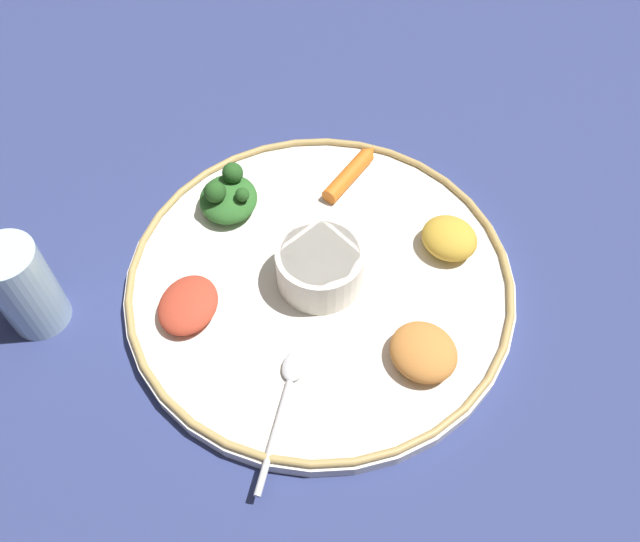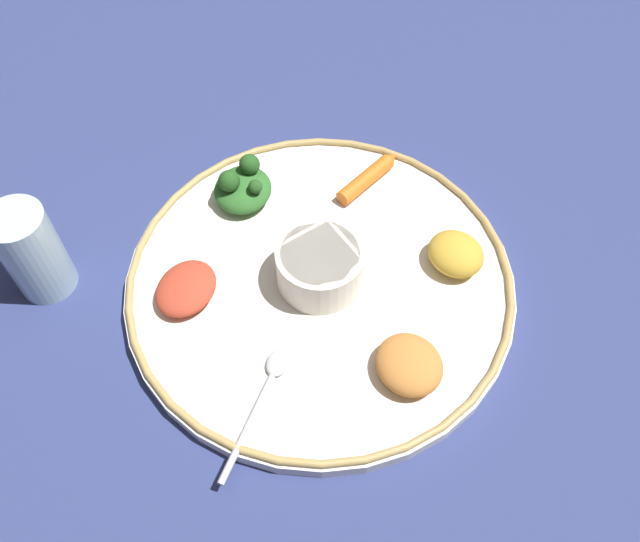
# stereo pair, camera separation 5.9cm
# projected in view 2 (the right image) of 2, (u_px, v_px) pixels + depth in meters

# --- Properties ---
(ground_plane) EXTENTS (2.40, 2.40, 0.00)m
(ground_plane) POSITION_uv_depth(u_px,v_px,m) (320.00, 287.00, 0.74)
(ground_plane) COLOR navy
(platter) EXTENTS (0.42, 0.42, 0.02)m
(platter) POSITION_uv_depth(u_px,v_px,m) (320.00, 283.00, 0.74)
(platter) COLOR white
(platter) RESTS_ON ground_plane
(platter_rim) EXTENTS (0.42, 0.42, 0.01)m
(platter_rim) POSITION_uv_depth(u_px,v_px,m) (320.00, 277.00, 0.73)
(platter_rim) COLOR tan
(platter_rim) RESTS_ON platter
(center_bowl) EXTENTS (0.09, 0.09, 0.05)m
(center_bowl) POSITION_uv_depth(u_px,v_px,m) (320.00, 265.00, 0.71)
(center_bowl) COLOR silver
(center_bowl) RESTS_ON platter
(spoon) EXTENTS (0.09, 0.13, 0.01)m
(spoon) POSITION_uv_depth(u_px,v_px,m) (266.00, 389.00, 0.65)
(spoon) COLOR silver
(spoon) RESTS_ON platter
(greens_pile) EXTENTS (0.09, 0.09, 0.05)m
(greens_pile) POSITION_uv_depth(u_px,v_px,m) (242.00, 187.00, 0.78)
(greens_pile) COLOR #2D6628
(greens_pile) RESTS_ON platter
(carrot_near_spoon) EXTENTS (0.09, 0.07, 0.02)m
(carrot_near_spoon) POSITION_uv_depth(u_px,v_px,m) (369.00, 177.00, 0.80)
(carrot_near_spoon) COLOR orange
(carrot_near_spoon) RESTS_ON platter
(mound_squash) EXTENTS (0.08, 0.09, 0.03)m
(mound_squash) POSITION_uv_depth(u_px,v_px,m) (409.00, 365.00, 0.65)
(mound_squash) COLOR #C67A38
(mound_squash) RESTS_ON platter
(mound_berbere_red) EXTENTS (0.09, 0.10, 0.02)m
(mound_berbere_red) POSITION_uv_depth(u_px,v_px,m) (186.00, 288.00, 0.71)
(mound_berbere_red) COLOR #B73D28
(mound_berbere_red) RESTS_ON platter
(mound_lentil_yellow) EXTENTS (0.08, 0.08, 0.03)m
(mound_lentil_yellow) POSITION_uv_depth(u_px,v_px,m) (456.00, 254.00, 0.73)
(mound_lentil_yellow) COLOR gold
(mound_lentil_yellow) RESTS_ON platter
(drinking_glass) EXTENTS (0.06, 0.06, 0.11)m
(drinking_glass) POSITION_uv_depth(u_px,v_px,m) (35.00, 256.00, 0.71)
(drinking_glass) COLOR silver
(drinking_glass) RESTS_ON ground_plane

